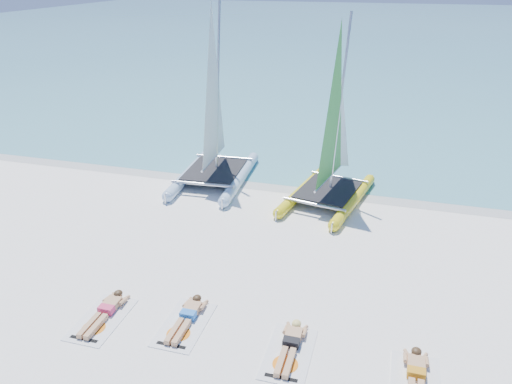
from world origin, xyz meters
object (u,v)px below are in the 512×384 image
at_px(sunbather_a, 105,311).
at_px(sunbather_b, 187,316).
at_px(catamaran_yellow, 335,141).
at_px(catamaran_blue, 214,127).
at_px(towel_a, 102,319).
at_px(sunbather_c, 291,344).
at_px(towel_b, 184,325).
at_px(sunbather_d, 416,375).
at_px(towel_c, 289,354).

relative_size(sunbather_a, sunbather_b, 1.00).
bearing_deg(catamaran_yellow, catamaran_blue, -172.31).
xyz_separation_m(towel_a, sunbather_b, (2.01, 0.55, 0.11)).
height_order(sunbather_b, sunbather_c, same).
relative_size(catamaran_yellow, towel_b, 3.61).
xyz_separation_m(sunbather_a, towel_b, (2.01, 0.17, -0.11)).
distance_m(towel_b, sunbather_d, 5.29).
relative_size(catamaran_yellow, sunbather_d, 3.87).
relative_size(catamaran_yellow, sunbather_c, 3.87).
xyz_separation_m(towel_c, sunbather_d, (2.68, -0.00, 0.11)).
bearing_deg(catamaran_blue, sunbather_a, -90.60).
relative_size(catamaran_blue, catamaran_yellow, 1.08).
bearing_deg(sunbather_b, catamaran_blue, 105.77).
xyz_separation_m(catamaran_blue, sunbather_b, (2.40, -8.50, -2.04)).
bearing_deg(catamaran_yellow, sunbather_c, -77.06).
xyz_separation_m(towel_a, sunbather_d, (7.29, 0.08, 0.11)).
relative_size(towel_a, sunbather_d, 1.07).
bearing_deg(sunbather_b, towel_a, -164.64).
bearing_deg(sunbather_b, sunbather_a, -169.85).
bearing_deg(sunbather_d, catamaran_blue, 130.58).
height_order(sunbather_a, towel_c, sunbather_a).
xyz_separation_m(catamaran_yellow, towel_c, (0.28, -8.69, -2.09)).
relative_size(catamaran_yellow, sunbather_b, 3.87).
relative_size(towel_b, towel_c, 1.00).
bearing_deg(catamaran_blue, towel_c, -63.99).
relative_size(sunbather_a, towel_b, 0.93).
relative_size(towel_a, towel_b, 1.00).
height_order(towel_b, sunbather_b, sunbather_b).
bearing_deg(sunbather_c, towel_b, 178.18).
height_order(sunbather_c, sunbather_d, same).
bearing_deg(sunbather_c, catamaran_yellow, 91.88).
relative_size(towel_a, sunbather_a, 1.07).
relative_size(towel_c, sunbather_c, 1.07).
relative_size(catamaran_blue, towel_a, 3.90).
height_order(towel_b, sunbather_d, sunbather_d).
bearing_deg(sunbather_b, catamaran_yellow, 74.23).
height_order(sunbather_a, towel_b, sunbather_a).
distance_m(sunbather_c, sunbather_d, 2.69).
bearing_deg(sunbather_b, sunbather_c, -6.02).
xyz_separation_m(towel_b, towel_c, (2.60, -0.27, 0.00)).
bearing_deg(sunbather_d, towel_a, -179.36).
bearing_deg(towel_c, sunbather_b, 169.83).
bearing_deg(towel_b, sunbather_d, -3.02).
height_order(sunbather_b, sunbather_d, same).
height_order(catamaran_blue, sunbather_b, catamaran_blue).
distance_m(catamaran_yellow, sunbather_b, 8.77).
xyz_separation_m(sunbather_a, sunbather_b, (2.01, 0.36, 0.00)).
height_order(sunbather_a, sunbather_b, same).
height_order(towel_a, towel_b, same).
xyz_separation_m(towel_a, sunbather_a, (0.00, 0.19, 0.11)).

